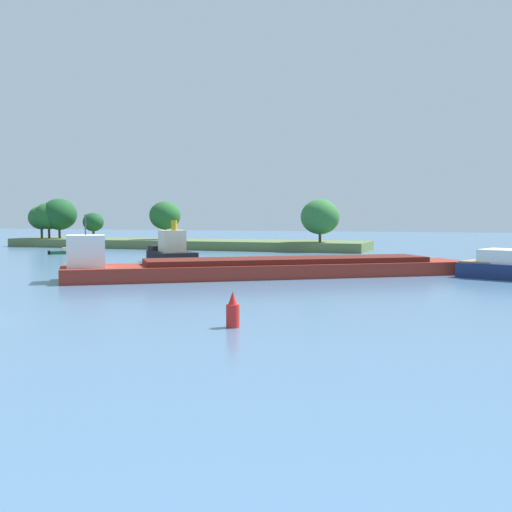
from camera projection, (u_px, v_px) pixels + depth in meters
treeline_island at (158, 232)px, 114.16m from camera, size 65.48×12.02×8.92m
cargo_barge at (265, 267)px, 60.39m from camera, size 35.44×26.63×5.89m
tugboat at (171, 252)px, 78.21m from camera, size 8.61×8.79×5.20m
fishing_skiff at (62, 252)px, 96.14m from camera, size 3.79×3.78×0.97m
small_motorboat at (490, 267)px, 69.63m from camera, size 2.97×4.47×0.87m
channel_buoy_red at (233, 312)px, 33.26m from camera, size 0.70×0.70×1.90m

